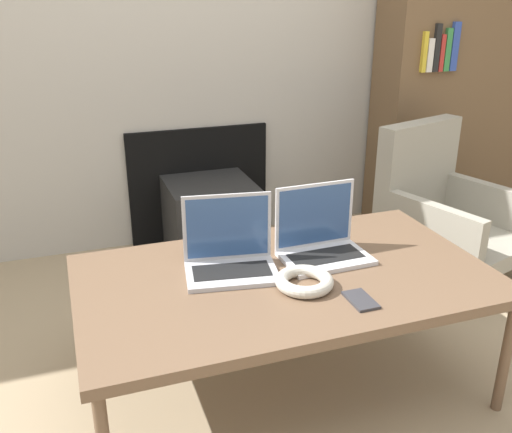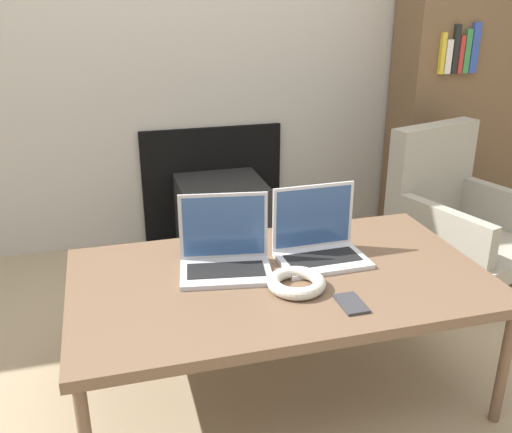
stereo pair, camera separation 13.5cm
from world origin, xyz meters
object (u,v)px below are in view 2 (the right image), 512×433
laptop_right (319,241)px  tv (222,217)px  headphones (296,283)px  phone (351,304)px  armchair (454,211)px  laptop_left (225,252)px

laptop_right → tv: size_ratio=0.69×
laptop_right → headphones: 0.25m
phone → armchair: armchair is taller
headphones → tv: bearing=88.6°
phone → tv: (-0.10, 1.43, -0.26)m
headphones → tv: (0.03, 1.29, -0.28)m
laptop_left → phone: size_ratio=2.74×
laptop_left → armchair: armchair is taller
headphones → tv: 1.32m
tv → armchair: bearing=-25.5°
headphones → armchair: bearing=35.1°
laptop_left → headphones: laptop_left is taller
laptop_right → armchair: size_ratio=0.40×
headphones → tv: headphones is taller
laptop_left → phone: laptop_left is taller
laptop_left → armchair: (1.30, 0.58, -0.20)m
armchair → headphones: bearing=-162.1°
tv → armchair: armchair is taller
laptop_left → tv: (0.22, 1.10, -0.32)m
phone → headphones: bearing=132.0°
laptop_left → armchair: size_ratio=0.43×
laptop_right → phone: (-0.02, -0.33, -0.06)m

